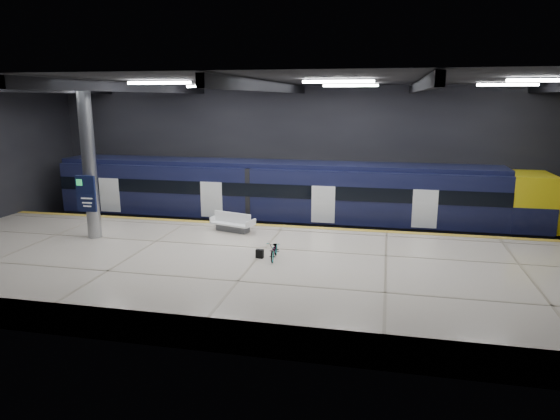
% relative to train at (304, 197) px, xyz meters
% --- Properties ---
extents(ground, '(30.00, 30.00, 0.00)m').
position_rel_train_xyz_m(ground, '(-0.58, -5.50, -2.06)').
color(ground, black).
rests_on(ground, ground).
extents(room_shell, '(30.10, 16.10, 8.05)m').
position_rel_train_xyz_m(room_shell, '(-0.59, -5.49, 3.66)').
color(room_shell, black).
rests_on(room_shell, ground).
extents(platform, '(30.00, 11.00, 1.10)m').
position_rel_train_xyz_m(platform, '(-0.58, -8.00, -1.51)').
color(platform, beige).
rests_on(platform, ground).
extents(safety_strip, '(30.00, 0.40, 0.01)m').
position_rel_train_xyz_m(safety_strip, '(-0.58, -2.75, -0.95)').
color(safety_strip, gold).
rests_on(safety_strip, platform).
extents(rails, '(30.00, 1.52, 0.16)m').
position_rel_train_xyz_m(rails, '(-0.58, 0.00, -1.98)').
color(rails, gray).
rests_on(rails, ground).
extents(train, '(29.40, 2.84, 3.79)m').
position_rel_train_xyz_m(train, '(0.00, 0.00, 0.00)').
color(train, black).
rests_on(train, ground).
extents(bench, '(2.23, 1.41, 0.92)m').
position_rel_train_xyz_m(bench, '(-2.75, -4.19, -0.64)').
color(bench, '#595B60').
rests_on(bench, platform).
extents(bicycle, '(0.61, 1.47, 0.75)m').
position_rel_train_xyz_m(bicycle, '(0.12, -7.87, -0.58)').
color(bicycle, '#99999E').
rests_on(bicycle, platform).
extents(pannier_bag, '(0.31, 0.20, 0.35)m').
position_rel_train_xyz_m(pannier_bag, '(-0.48, -7.87, -0.78)').
color(pannier_bag, black).
rests_on(pannier_bag, platform).
extents(info_column, '(0.90, 0.78, 6.90)m').
position_rel_train_xyz_m(info_column, '(-8.58, -6.52, 2.40)').
color(info_column, '#9EA0A5').
rests_on(info_column, platform).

